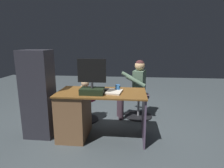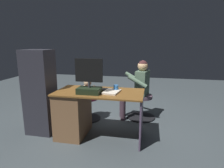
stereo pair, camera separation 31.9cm
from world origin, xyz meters
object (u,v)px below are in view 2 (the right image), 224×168
Objects in this scene: visitor_chair at (141,105)px; desk at (78,112)px; monitor at (89,83)px; computer_mouse at (87,88)px; teddy_bear at (88,88)px; office_chair_teddy at (88,105)px; cup at (116,88)px; person at (138,84)px; keyboard at (105,89)px; tv_remote at (81,89)px.

desk is at bearing 43.89° from visitor_chair.
monitor is 5.34× the size of computer_mouse.
office_chair_teddy is at bearing 90.00° from teddy_bear.
computer_mouse is 0.20× the size of office_chair_teddy.
person is at bearing -108.96° from cup.
visitor_chair is (-0.36, -0.83, -0.54)m from cup.
cup is 0.87m from person.
monitor is 1.22× the size of keyboard.
desk is 0.41m from computer_mouse.
desk is 0.66m from office_chair_teddy.
tv_remote is at bearing 98.58° from teddy_bear.
monitor is at bearing 117.69° from tv_remote.
person is at bearing -165.61° from teddy_bear.
teddy_bear is (0.47, -0.55, -0.14)m from keyboard.
computer_mouse is 1.27m from visitor_chair.
desk is 1.34m from visitor_chair.
monitor is 0.94× the size of visitor_chair.
teddy_bear is (0.09, -0.63, -0.14)m from tv_remote.
office_chair_teddy is 0.34m from teddy_bear.
office_chair_teddy is 0.86× the size of visitor_chair.
cup is at bearing 66.46° from visitor_chair.
computer_mouse reaches higher than visitor_chair.
cup is 0.17× the size of visitor_chair.
computer_mouse reaches higher than tv_remote.
cup is 0.20× the size of office_chair_teddy.
desk is 1.29m from person.
teddy_bear reaches higher than office_chair_teddy.
tv_remote is 0.78m from office_chair_teddy.
person is at bearing -121.65° from monitor.
monitor is 1.23m from person.
person reaches higher than keyboard.
office_chair_teddy is 1.05m from visitor_chair.
desk is 8.96× the size of tv_remote.
teddy_bear is at bearing -104.21° from tv_remote.
person is at bearing -156.81° from tv_remote.
monitor is 5.44× the size of cup.
tv_remote is at bearing 45.98° from person.
monitor is 0.30m from tv_remote.
visitor_chair is at bearing -165.55° from teddy_bear.
teddy_bear is at bearing 14.39° from person.
keyboard reaches higher than desk.
office_chair_teddy is (0.47, -0.54, -0.48)m from keyboard.
keyboard is 0.86m from office_chair_teddy.
cup is 0.56m from tv_remote.
cup is at bearing 176.19° from computer_mouse.
office_chair_teddy and visitor_chair have the same top height.
keyboard is at bearing -5.74° from cup.
person reaches higher than tv_remote.
cup is 0.08× the size of person.
keyboard is 0.74m from teddy_bear.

